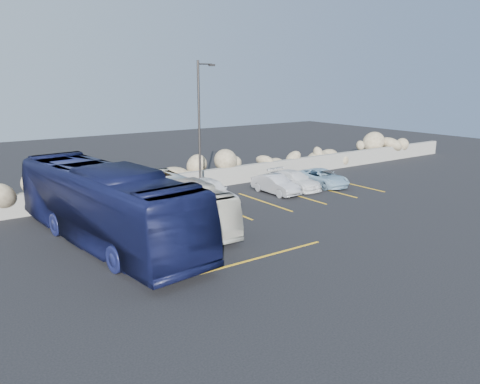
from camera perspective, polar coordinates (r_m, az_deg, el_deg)
ground at (r=18.98m, az=3.39°, el=-8.02°), size 90.00×90.00×0.00m
seawall at (r=28.73m, az=-11.68°, el=0.49°), size 60.00×0.40×1.20m
riprap_pile at (r=29.67m, az=-12.68°, el=2.23°), size 54.00×2.80×2.60m
parking_lines at (r=25.85m, az=3.75°, el=-2.08°), size 18.16×9.36×0.01m
lamppost at (r=27.07m, az=-4.89°, el=7.86°), size 1.14×0.18×8.00m
vintage_bus at (r=22.86m, az=-7.19°, el=-1.28°), size 2.37×8.37×2.31m
tour_coach at (r=20.96m, az=-16.13°, el=-1.47°), size 4.33×12.67×3.46m
car_a at (r=26.67m, az=-3.77°, el=0.06°), size 1.84×4.44×1.50m
car_b at (r=29.24m, az=4.36°, el=0.93°), size 1.31×3.58×1.17m
car_c at (r=30.62m, az=6.66°, el=1.45°), size 1.78×4.06×1.16m
car_d at (r=31.80m, az=10.00°, el=1.74°), size 2.00×4.08×1.12m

